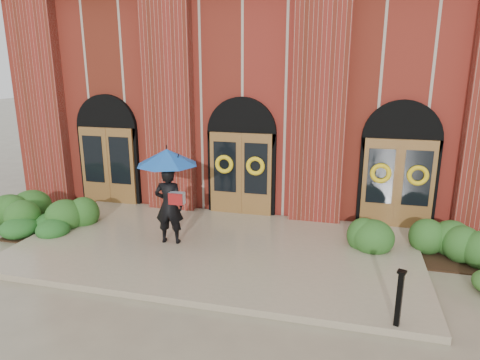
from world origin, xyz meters
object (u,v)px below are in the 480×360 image
(metal_post, at_px, (399,297))
(hedge_wall_left, at_px, (42,213))
(hedge_wall_right, at_px, (431,242))
(man_with_umbrella, at_px, (168,178))

(metal_post, bearing_deg, hedge_wall_left, 163.35)
(metal_post, relative_size, hedge_wall_right, 0.32)
(man_with_umbrella, distance_m, metal_post, 5.97)
(hedge_wall_left, distance_m, hedge_wall_right, 10.62)
(man_with_umbrella, distance_m, hedge_wall_left, 4.46)
(hedge_wall_left, xyz_separation_m, hedge_wall_right, (10.60, 0.58, -0.01))
(man_with_umbrella, xyz_separation_m, hedge_wall_right, (6.40, 1.00, -1.45))
(man_with_umbrella, relative_size, hedge_wall_left, 0.73)
(hedge_wall_left, bearing_deg, metal_post, -16.65)
(hedge_wall_left, relative_size, hedge_wall_right, 1.03)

